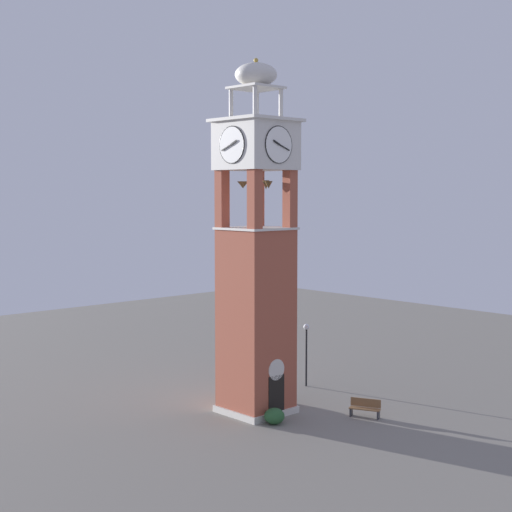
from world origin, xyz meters
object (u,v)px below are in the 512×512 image
object	(u,v)px
clock_tower	(256,269)
lamp_post	(306,343)
park_bench	(365,408)
trash_bin	(226,388)

from	to	relation	value
clock_tower	lamp_post	world-z (taller)	clock_tower
park_bench	trash_bin	bearing A→B (deg)	106.38
lamp_post	trash_bin	size ratio (longest dim) A/B	4.74
clock_tower	trash_bin	bearing A→B (deg)	73.62
clock_tower	park_bench	xyz separation A→B (m)	(3.53, -4.52, -7.16)
park_bench	trash_bin	world-z (taller)	park_bench
lamp_post	park_bench	bearing A→B (deg)	-110.54
park_bench	trash_bin	size ratio (longest dim) A/B	2.05
park_bench	lamp_post	size ratio (longest dim) A/B	0.43
lamp_post	trash_bin	distance (m)	5.63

